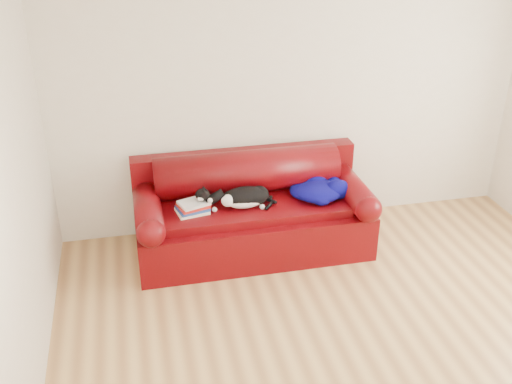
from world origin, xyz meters
TOP-DOWN VIEW (x-y plane):
  - ground at (0.00, 0.00)m, footprint 4.50×4.50m
  - room_shell at (0.12, 0.02)m, footprint 4.52×4.02m
  - sofa_base at (-0.50, 1.49)m, footprint 2.10×0.90m
  - sofa_back at (-0.50, 1.74)m, footprint 2.10×1.01m
  - book_stack at (-1.05, 1.41)m, footprint 0.30×0.26m
  - cat at (-0.59, 1.42)m, footprint 0.62×0.28m
  - blanket at (0.12, 1.45)m, footprint 0.60×0.48m

SIDE VIEW (x-z plane):
  - ground at x=0.00m, z-range 0.00..0.00m
  - sofa_base at x=-0.50m, z-range -0.01..0.49m
  - sofa_back at x=-0.50m, z-range 0.10..0.98m
  - book_stack at x=-1.05m, z-range 0.50..0.60m
  - blanket at x=0.12m, z-range 0.49..0.65m
  - cat at x=-0.59m, z-range 0.47..0.70m
  - room_shell at x=0.12m, z-range 0.36..2.97m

